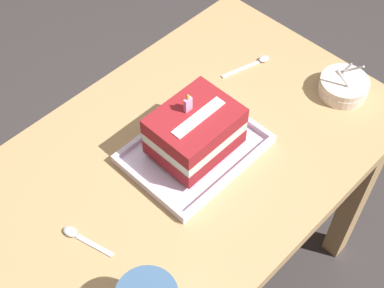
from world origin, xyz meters
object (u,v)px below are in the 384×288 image
Objects in this scene: birthday_cake at (195,131)px; serving_spoon_by_bowls at (257,62)px; foil_tray at (195,150)px; bowl_stack at (343,86)px; serving_spoon_near_tray at (76,235)px.

birthday_cake is 0.35m from serving_spoon_by_bowls.
birthday_cake is (-0.00, 0.00, 0.07)m from foil_tray.
foil_tray is 2.14× the size of serving_spoon_by_bowls.
birthday_cake is 1.51× the size of bowl_stack.
serving_spoon_by_bowls is (0.33, 0.09, -0.00)m from foil_tray.
foil_tray is 1.64× the size of birthday_cake.
foil_tray is 0.07m from birthday_cake.
birthday_cake reaches higher than serving_spoon_near_tray.
birthday_cake is at bearing -4.16° from serving_spoon_near_tray.
serving_spoon_by_bowls is at bearing 107.32° from bowl_stack.
serving_spoon_near_tray is at bearing -174.40° from serving_spoon_by_bowls.
serving_spoon_near_tray is (-0.73, 0.16, -0.02)m from bowl_stack.
serving_spoon_by_bowls is at bearing 5.60° from serving_spoon_near_tray.
serving_spoon_near_tray is at bearing 167.71° from bowl_stack.
serving_spoon_by_bowls is (-0.07, 0.22, -0.02)m from bowl_stack.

